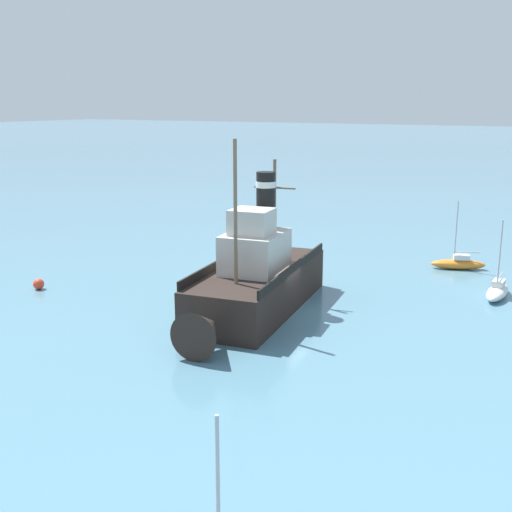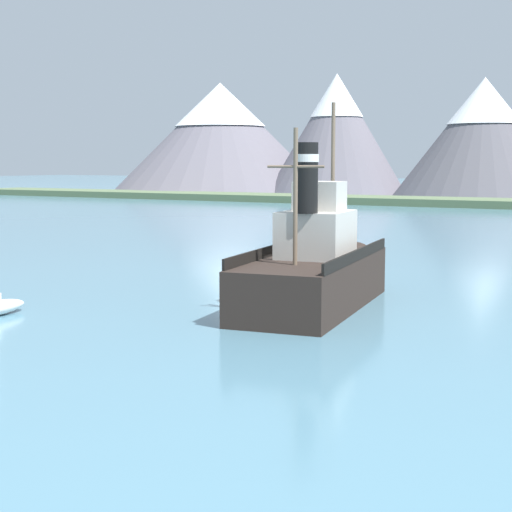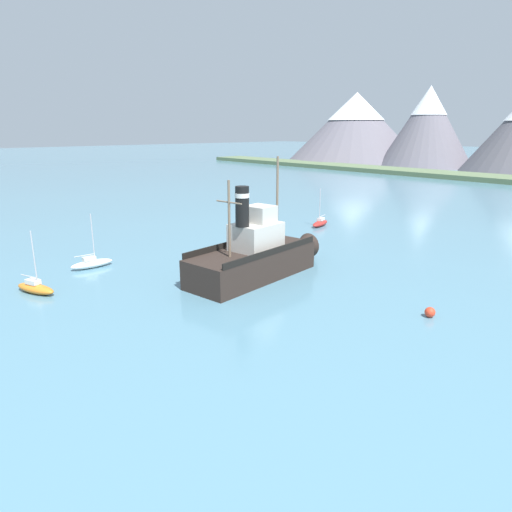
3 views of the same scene
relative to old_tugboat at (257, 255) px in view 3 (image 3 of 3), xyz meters
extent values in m
plane|color=teal|center=(-1.45, -0.70, -1.83)|extent=(600.00, 600.00, 0.00)
cone|color=slate|center=(-80.01, 118.71, 10.56)|extent=(49.92, 49.92, 24.78)
cone|color=white|center=(-80.01, 118.71, 18.09)|extent=(20.75, 20.75, 9.81)
cone|color=slate|center=(-51.09, 118.26, 10.79)|extent=(29.87, 29.87, 25.24)
cone|color=white|center=(-51.09, 118.26, 18.96)|extent=(11.19, 11.19, 9.00)
cube|color=#2D231E|center=(0.09, -0.61, -0.63)|extent=(6.09, 12.51, 2.40)
cone|color=#2D231E|center=(-0.95, 6.52, -0.63)|extent=(2.67, 2.71, 2.35)
cube|color=beige|center=(0.02, -0.11, 1.67)|extent=(3.55, 4.39, 2.20)
cube|color=beige|center=(-0.06, 0.38, 3.47)|extent=(2.47, 2.30, 1.40)
cylinder|color=black|center=(0.26, -1.80, 4.37)|extent=(1.10, 1.10, 3.20)
cylinder|color=silver|center=(0.26, -1.80, 5.27)|extent=(1.16, 1.16, 0.35)
cylinder|color=#75604C|center=(-0.39, 2.66, 4.32)|extent=(0.20, 0.20, 7.50)
cylinder|color=#75604C|center=(0.48, -3.28, 3.57)|extent=(0.20, 0.20, 6.00)
cylinder|color=#75604C|center=(0.48, -3.28, 4.89)|extent=(2.59, 0.49, 0.12)
cube|color=black|center=(-2.04, -0.92, 0.82)|extent=(1.77, 11.30, 0.50)
cube|color=black|center=(2.22, -0.30, 0.82)|extent=(1.77, 11.30, 0.50)
ellipsoid|color=white|center=(-11.61, -9.69, -1.48)|extent=(1.18, 3.82, 0.70)
cube|color=silver|center=(-11.61, -9.89, -0.95)|extent=(0.66, 1.11, 0.36)
cylinder|color=#B7B7BC|center=(-11.60, -9.39, 0.97)|extent=(0.10, 0.10, 4.20)
cylinder|color=#B7B7BC|center=(-11.62, -10.29, -0.58)|extent=(0.12, 1.80, 0.08)
ellipsoid|color=#B22823|center=(-10.10, 19.67, -1.48)|extent=(2.16, 3.96, 0.70)
cube|color=silver|center=(-10.16, 19.86, -0.95)|extent=(0.93, 1.24, 0.36)
cylinder|color=#B7B7BC|center=(-10.01, 19.38, 0.97)|extent=(0.10, 0.10, 4.20)
cylinder|color=#B7B7BC|center=(-10.28, 20.24, -0.58)|extent=(0.60, 1.75, 0.08)
ellipsoid|color=orange|center=(-7.97, -15.54, -1.48)|extent=(3.94, 2.42, 0.70)
cube|color=silver|center=(-8.16, -15.62, -0.95)|extent=(1.26, 1.00, 0.36)
cylinder|color=#B7B7BC|center=(-7.69, -15.43, 0.97)|extent=(0.10, 0.10, 4.20)
cylinder|color=#B7B7BC|center=(-8.53, -15.76, -0.58)|extent=(1.70, 0.73, 0.08)
sphere|color=red|center=(14.25, 2.84, -1.48)|extent=(0.70, 0.70, 0.70)
camera|label=1|loc=(-17.18, 30.32, 9.87)|focal=45.00mm
camera|label=2|loc=(15.91, -34.00, 5.06)|focal=55.00mm
camera|label=3|loc=(27.87, -24.46, 10.33)|focal=32.00mm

